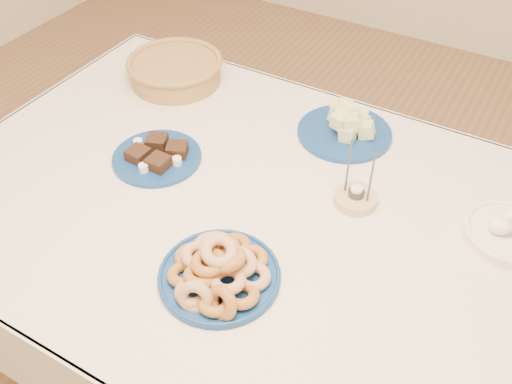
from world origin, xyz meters
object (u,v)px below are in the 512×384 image
dining_table (266,240)px  melon_plate (346,125)px  donut_platter (218,272)px  wicker_basket (175,69)px  candle_holder (355,198)px  egg_bowl (509,232)px  brownie_plate (157,156)px

dining_table → melon_plate: bearing=83.8°
donut_platter → wicker_basket: donut_platter is taller
donut_platter → candle_holder: 0.40m
donut_platter → melon_plate: 0.62m
egg_bowl → dining_table: bearing=-159.5°
melon_plate → donut_platter: bearing=-92.1°
dining_table → candle_holder: candle_holder is taller
dining_table → donut_platter: donut_platter is taller
brownie_plate → wicker_basket: (-0.19, 0.35, 0.03)m
brownie_plate → dining_table: bearing=-3.8°
wicker_basket → candle_holder: size_ratio=2.03×
candle_holder → egg_bowl: 0.35m
wicker_basket → egg_bowl: 1.08m
egg_bowl → donut_platter: bearing=-139.3°
brownie_plate → egg_bowl: size_ratio=1.03×
dining_table → donut_platter: 0.28m
wicker_basket → egg_bowl: (1.06, -0.17, -0.02)m
dining_table → melon_plate: 0.41m
donut_platter → candle_holder: bearing=67.2°
donut_platter → candle_holder: size_ratio=1.70×
dining_table → donut_platter: (0.02, -0.24, 0.14)m
wicker_basket → melon_plate: bearing=1.2°
egg_bowl → wicker_basket: bearing=170.7°
melon_plate → brownie_plate: size_ratio=1.00×
melon_plate → wicker_basket: size_ratio=0.75×
donut_platter → brownie_plate: size_ratio=1.12×
brownie_plate → egg_bowl: 0.89m
egg_bowl → melon_plate: bearing=159.0°
candle_holder → egg_bowl: bearing=10.2°
candle_holder → melon_plate: bearing=118.3°
brownie_plate → donut_platter: bearing=-35.7°
donut_platter → brownie_plate: donut_platter is taller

